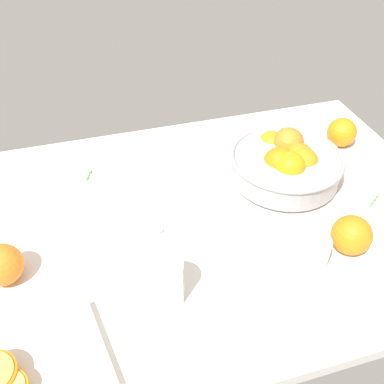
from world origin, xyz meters
TOP-DOWN VIEW (x-y plane):
  - ground_plane at (0.00, 0.00)cm, footprint 121.25×84.12cm
  - fruit_bowl at (23.85, 7.93)cm, footprint 29.03×29.03cm
  - juice_glass at (15.93, -21.19)cm, footprint 6.48×6.48cm
  - second_glass at (-15.13, -20.47)cm, footprint 7.20×7.20cm
  - loose_orange_0 at (46.46, 18.16)cm, footprint 8.39×8.39cm
  - loose_orange_1 at (-45.44, -6.29)cm, footprint 8.61×8.61cm
  - loose_orange_3 at (26.47, -18.80)cm, footprint 8.76×8.76cm
  - spoon at (-11.52, 2.26)cm, footprint 4.23×15.67cm
  - herb_sprig_0 at (-25.51, 23.86)cm, footprint 2.27×4.83cm
  - herb_sprig_1 at (41.71, -6.62)cm, footprint 6.02×4.27cm

SIDE VIEW (x-z plane):
  - ground_plane at x=0.00cm, z-range -3.00..0.00cm
  - herb_sprig_1 at x=41.71cm, z-range -0.18..0.68cm
  - herb_sprig_0 at x=-25.51cm, z-range -0.20..0.73cm
  - spoon at x=-11.52cm, z-range -0.07..0.93cm
  - juice_glass at x=15.93cm, z-range -0.58..7.72cm
  - loose_orange_0 at x=46.46cm, z-range 0.00..8.39cm
  - loose_orange_1 at x=-45.44cm, z-range 0.00..8.61cm
  - loose_orange_3 at x=26.47cm, z-range 0.00..8.76cm
  - second_glass at x=-15.13cm, z-range -0.73..9.61cm
  - fruit_bowl at x=23.85cm, z-range -0.70..10.62cm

